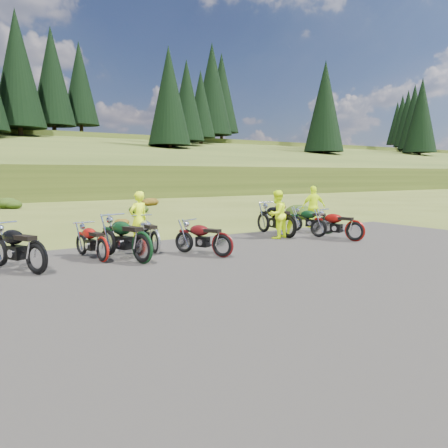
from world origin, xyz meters
TOP-DOWN VIEW (x-y plane):
  - ground at (0.00, 0.00)m, footprint 300.00×300.00m
  - gravel_pad at (0.00, -2.00)m, footprint 20.00×12.00m
  - hill_slope at (0.00, 50.00)m, footprint 300.00×45.97m
  - conifer_23 at (3.00, 62.00)m, footprint 7.48×7.48m
  - conifer_24 at (9.00, 68.00)m, footprint 7.04×7.04m
  - conifer_25 at (15.00, 74.00)m, footprint 6.60×6.60m
  - conifer_26 at (21.00, 49.00)m, footprint 6.16×6.16m
  - conifer_27 at (27.00, 55.00)m, footprint 5.72×5.72m
  - conifer_28 at (33.00, 61.00)m, footprint 5.28×5.28m
  - conifer_29 at (39.00, 67.00)m, footprint 7.92×7.92m
  - conifer_30 at (45.00, 73.00)m, footprint 7.48×7.48m
  - conifer_31 at (51.00, 48.00)m, footprint 7.04×7.04m
  - conifer_32 at (57.00, 54.00)m, footprint 6.60×6.60m
  - conifer_33 at (63.00, 60.00)m, footprint 6.16×6.16m
  - conifer_34 at (69.00, 66.00)m, footprint 5.72×5.72m
  - conifer_35 at (75.00, 72.00)m, footprint 5.28×5.28m
  - conifer_36 at (81.00, 78.00)m, footprint 7.92×7.92m
  - conifer_37 at (87.00, 53.00)m, footprint 7.48×7.48m
  - conifer_38 at (93.00, 59.00)m, footprint 7.04×7.04m
  - conifer_39 at (99.00, 65.00)m, footprint 6.60×6.60m
  - conifer_40 at (105.00, 71.00)m, footprint 6.16×6.16m
  - conifer_41 at (111.00, 77.00)m, footprint 5.72×5.72m
  - shrub_3 at (-3.30, 21.90)m, footprint 1.56×1.56m
  - shrub_4 at (-0.40, 9.20)m, footprint 0.77×0.77m
  - shrub_5 at (2.50, 14.50)m, footprint 1.03×1.03m
  - shrub_6 at (5.40, 19.80)m, footprint 1.30×1.30m
  - shrub_7 at (8.30, 7.10)m, footprint 1.56×1.56m
  - shrub_8 at (11.20, 12.40)m, footprint 0.77×0.77m
  - motorcycle_0 at (-5.23, 0.86)m, footprint 1.60×2.27m
  - motorcycle_1 at (-3.58, 1.43)m, footprint 0.91×1.93m
  - motorcycle_2 at (-2.80, 0.69)m, footprint 1.33×2.41m
  - motorcycle_3 at (-1.99, 1.75)m, footprint 0.75×2.02m
  - motorcycle_4 at (-0.68, 0.32)m, footprint 1.41×1.99m
  - motorcycle_5 at (3.16, 2.06)m, footprint 0.92×2.39m
  - motorcycle_6 at (4.52, 0.33)m, footprint 1.23×2.11m
  - motorcycle_7 at (5.08, 2.12)m, footprint 1.42×2.01m
  - person_middle at (-2.00, 2.94)m, footprint 0.72×0.57m
  - person_right_a at (2.79, 2.27)m, footprint 0.95×0.83m
  - person_right_b at (6.05, 3.86)m, footprint 1.10×0.72m

SIDE VIEW (x-z plane):
  - ground at x=0.00m, z-range 0.00..0.00m
  - gravel_pad at x=0.00m, z-range -0.02..0.02m
  - hill_slope at x=0.00m, z-range -4.69..4.69m
  - motorcycle_0 at x=-5.23m, z-range -0.57..0.57m
  - motorcycle_1 at x=-3.58m, z-range -0.48..0.48m
  - motorcycle_2 at x=-2.80m, z-range -0.60..0.60m
  - motorcycle_3 at x=-1.99m, z-range -0.52..0.52m
  - motorcycle_4 at x=-0.68m, z-range -0.50..0.50m
  - motorcycle_5 at x=3.16m, z-range -0.62..0.62m
  - motorcycle_6 at x=4.52m, z-range -0.52..0.52m
  - motorcycle_7 at x=5.08m, z-range -0.50..0.50m
  - shrub_4 at x=-0.40m, z-range 0.00..0.45m
  - shrub_8 at x=11.20m, z-range 0.00..0.45m
  - shrub_5 at x=2.50m, z-range 0.00..0.61m
  - shrub_6 at x=5.40m, z-range 0.00..0.77m
  - shrub_3 at x=-3.30m, z-range 0.00..0.92m
  - shrub_7 at x=8.30m, z-range 0.00..0.92m
  - person_right_a at x=2.79m, z-range 0.00..1.67m
  - person_middle at x=-2.00m, z-range 0.00..1.72m
  - person_right_b at x=6.05m, z-range 0.00..1.74m
  - conifer_26 at x=21.00m, z-range 5.37..21.37m
  - conifer_27 at x=27.00m, z-range 6.56..21.56m
  - conifer_31 at x=51.00m, z-range 5.18..23.18m
  - conifer_28 at x=33.00m, z-range 7.76..21.76m
  - conifer_32 at x=57.00m, z-range 6.37..23.37m
  - conifer_33 at x=63.00m, z-range 7.56..23.56m
  - conifer_37 at x=87.00m, z-range 6.17..25.17m
  - conifer_34 at x=69.00m, z-range 8.76..23.76m
  - conifer_38 at x=93.00m, z-range 7.37..25.37m
  - conifer_35 at x=75.00m, z-range 9.95..23.95m
  - conifer_39 at x=99.00m, z-range 8.56..25.56m
  - conifer_23 at x=3.00m, z-range 7.97..26.97m
  - conifer_41 at x=111.00m, z-range 10.15..25.15m
  - conifer_40 at x=105.00m, z-range 9.76..25.76m
  - conifer_24 at x=9.00m, z-range 9.16..27.16m
  - conifer_25 at x=15.00m, z-range 10.16..27.16m
  - conifer_29 at x=39.00m, z-range 8.97..28.97m
  - conifer_30 at x=45.00m, z-range 10.16..29.16m
  - conifer_36 at x=81.00m, z-range 10.16..30.16m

